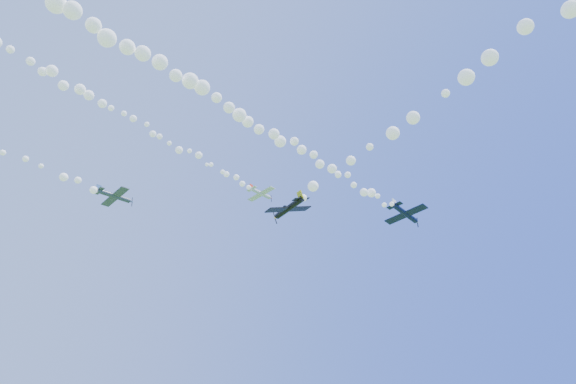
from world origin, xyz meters
TOP-DOWN VIEW (x-y plane):
  - plane_white at (7.18, 10.25)m, footprint 6.17×6.55m
  - smoke_trail_white at (-29.33, 2.35)m, footprint 69.48×16.80m
  - plane_navy at (25.71, -9.26)m, footprint 7.91×8.40m
  - smoke_trail_navy at (-15.29, -15.14)m, footprint 77.35×13.58m
  - plane_grey at (-20.18, 8.63)m, footprint 6.20×6.54m
  - plane_black at (-4.91, -15.69)m, footprint 6.21×6.39m

SIDE VIEW (x-z plane):
  - plane_black at x=-4.91m, z-range 31.90..34.43m
  - plane_grey at x=-20.18m, z-range 41.09..42.80m
  - smoke_trail_navy at x=-15.29m, z-range 44.44..47.51m
  - plane_navy at x=25.71m, z-range 44.63..47.69m
  - smoke_trail_white at x=-29.33m, z-range 52.10..54.78m
  - plane_white at x=7.18m, z-range 52.94..54.59m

